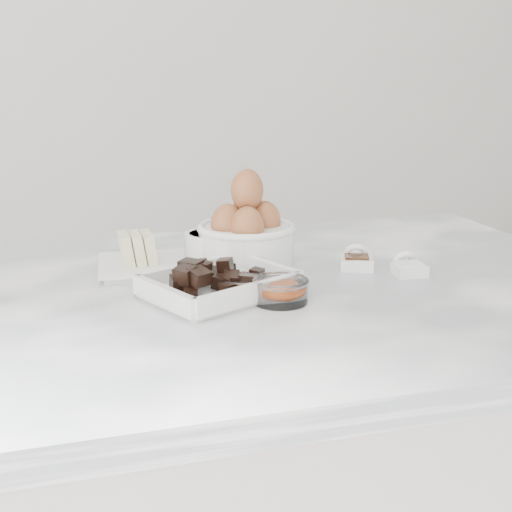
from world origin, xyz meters
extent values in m
cube|color=white|center=(0.00, 0.00, 0.92)|extent=(1.20, 0.80, 0.04)
cube|color=white|center=(-0.05, -0.03, 0.95)|extent=(0.24, 0.21, 0.01)
cube|color=white|center=(-0.14, 0.14, 0.95)|extent=(0.15, 0.15, 0.01)
cube|color=white|center=(-0.14, 0.14, 0.95)|extent=(0.17, 0.17, 0.00)
cylinder|color=white|center=(-0.03, 0.16, 0.97)|extent=(0.09, 0.09, 0.05)
cylinder|color=white|center=(-0.03, 0.16, 0.99)|extent=(0.07, 0.07, 0.01)
cylinder|color=white|center=(0.03, 0.13, 0.97)|extent=(0.16, 0.16, 0.06)
torus|color=white|center=(0.03, 0.13, 1.00)|extent=(0.17, 0.17, 0.01)
ellipsoid|color=#A45F35|center=(0.07, 0.14, 1.01)|extent=(0.06, 0.06, 0.07)
ellipsoid|color=#A45F35|center=(0.00, 0.13, 1.01)|extent=(0.06, 0.06, 0.07)
ellipsoid|color=#A45F35|center=(0.04, 0.17, 1.01)|extent=(0.06, 0.06, 0.07)
ellipsoid|color=#A45F35|center=(0.03, 0.10, 1.01)|extent=(0.06, 0.06, 0.07)
ellipsoid|color=#A45F35|center=(0.04, 0.14, 1.07)|extent=(0.06, 0.06, 0.07)
cylinder|color=white|center=(-0.02, -0.04, 0.95)|extent=(0.06, 0.06, 0.03)
torus|color=white|center=(-0.02, -0.04, 0.97)|extent=(0.07, 0.07, 0.01)
cylinder|color=orange|center=(-0.02, -0.04, 0.95)|extent=(0.05, 0.05, 0.01)
cylinder|color=white|center=(0.02, -0.08, 0.96)|extent=(0.08, 0.08, 0.03)
torus|color=white|center=(0.02, -0.08, 0.97)|extent=(0.08, 0.08, 0.01)
ellipsoid|color=#FA5B07|center=(0.02, -0.08, 0.96)|extent=(0.05, 0.05, 0.02)
cube|color=white|center=(0.20, 0.04, 0.95)|extent=(0.07, 0.06, 0.02)
cube|color=black|center=(0.20, 0.04, 0.96)|extent=(0.05, 0.04, 0.00)
torus|color=white|center=(0.21, 0.07, 0.96)|extent=(0.05, 0.04, 0.04)
cube|color=white|center=(0.27, -0.02, 0.95)|extent=(0.05, 0.05, 0.02)
cube|color=white|center=(0.27, -0.02, 0.96)|extent=(0.04, 0.03, 0.00)
torus|color=white|center=(0.27, 0.01, 0.96)|extent=(0.04, 0.03, 0.04)
camera|label=1|loc=(-0.29, -1.00, 1.27)|focal=50.00mm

